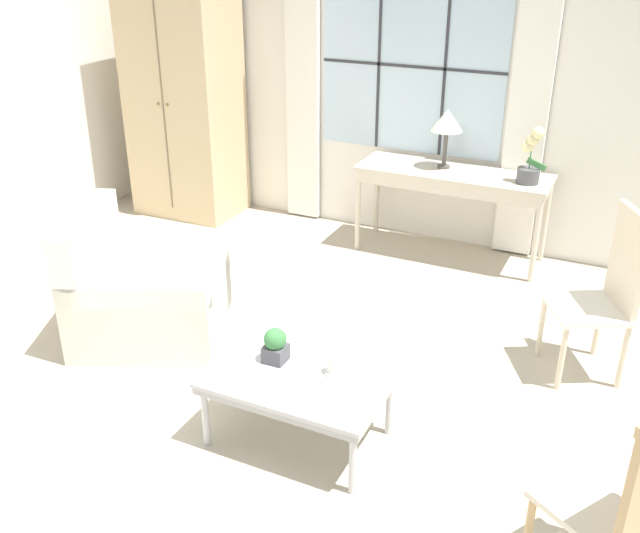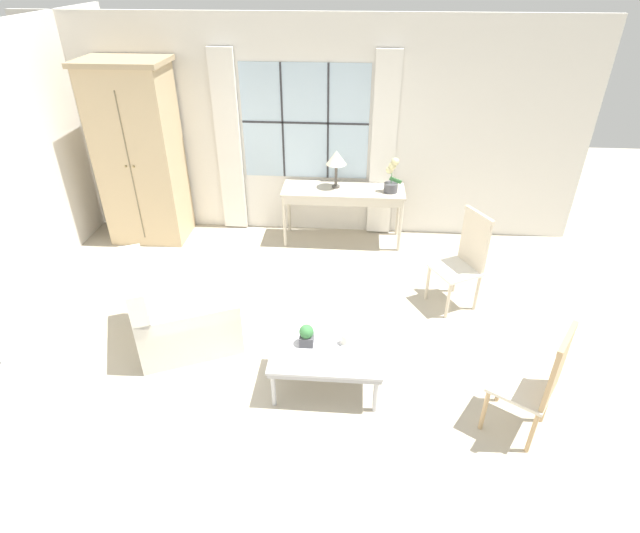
% 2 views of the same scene
% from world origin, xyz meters
% --- Properties ---
extents(ground_plane, '(14.00, 14.00, 0.00)m').
position_xyz_m(ground_plane, '(0.00, 0.00, 0.00)').
color(ground_plane, '#B2A893').
extents(wall_back_windowed, '(7.20, 0.14, 2.80)m').
position_xyz_m(wall_back_windowed, '(0.00, 3.02, 1.39)').
color(wall_back_windowed, silver).
rests_on(wall_back_windowed, ground_plane).
extents(armoire, '(1.05, 0.71, 2.32)m').
position_xyz_m(armoire, '(-2.11, 2.62, 1.17)').
color(armoire, tan).
rests_on(armoire, ground_plane).
extents(console_table, '(1.59, 0.53, 0.76)m').
position_xyz_m(console_table, '(0.52, 2.68, 0.68)').
color(console_table, beige).
rests_on(console_table, ground_plane).
extents(table_lamp, '(0.26, 0.26, 0.49)m').
position_xyz_m(table_lamp, '(0.42, 2.72, 1.15)').
color(table_lamp, '#4C4742').
rests_on(table_lamp, console_table).
extents(potted_orchid, '(0.22, 0.17, 0.45)m').
position_xyz_m(potted_orchid, '(1.13, 2.63, 0.94)').
color(potted_orchid, '#4C4C51').
rests_on(potted_orchid, console_table).
extents(armchair_upholstered, '(1.26, 1.26, 0.88)m').
position_xyz_m(armchair_upholstered, '(-1.01, 0.50, 0.28)').
color(armchair_upholstered, silver).
rests_on(armchair_upholstered, ground_plane).
extents(side_chair_wooden, '(0.60, 0.60, 1.09)m').
position_xyz_m(side_chair_wooden, '(1.88, 1.33, 0.60)').
color(side_chair_wooden, white).
rests_on(side_chair_wooden, ground_plane).
extents(accent_chair_wooden, '(0.61, 0.61, 1.05)m').
position_xyz_m(accent_chair_wooden, '(2.14, -0.48, 0.58)').
color(accent_chair_wooden, beige).
rests_on(accent_chair_wooden, ground_plane).
extents(coffee_table, '(0.97, 0.62, 0.41)m').
position_xyz_m(coffee_table, '(0.48, -0.09, 0.37)').
color(coffee_table, '#BCBCC1').
rests_on(coffee_table, ground_plane).
extents(potted_plant_small, '(0.13, 0.13, 0.20)m').
position_xyz_m(potted_plant_small, '(0.30, -0.01, 0.51)').
color(potted_plant_small, '#4C4C51').
rests_on(potted_plant_small, coffee_table).
extents(pillar_candle, '(0.11, 0.11, 0.11)m').
position_xyz_m(pillar_candle, '(0.65, 0.02, 0.46)').
color(pillar_candle, silver).
rests_on(pillar_candle, coffee_table).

